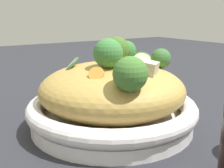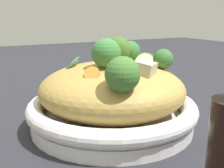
{
  "view_description": "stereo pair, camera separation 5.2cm",
  "coord_description": "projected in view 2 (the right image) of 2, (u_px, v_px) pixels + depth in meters",
  "views": [
    {
      "loc": [
        0.42,
        -0.28,
        0.21
      ],
      "look_at": [
        0.0,
        0.0,
        0.08
      ],
      "focal_mm": 45.02,
      "sensor_mm": 36.0,
      "label": 1
    },
    {
      "loc": [
        0.45,
        -0.23,
        0.21
      ],
      "look_at": [
        0.0,
        0.0,
        0.08
      ],
      "focal_mm": 45.02,
      "sensor_mm": 36.0,
      "label": 2
    }
  ],
  "objects": [
    {
      "name": "ground_plane",
      "position": [
        112.0,
        125.0,
        0.54
      ],
      "size": [
        3.0,
        3.0,
        0.0
      ],
      "primitive_type": "plane",
      "color": "#27282E"
    },
    {
      "name": "noodle_heap",
      "position": [
        112.0,
        89.0,
        0.52
      ],
      "size": [
        0.27,
        0.27,
        0.11
      ],
      "color": "tan",
      "rests_on": "serving_bowl"
    },
    {
      "name": "broccoli_florets",
      "position": [
        123.0,
        57.0,
        0.49
      ],
      "size": [
        0.21,
        0.18,
        0.08
      ],
      "color": "#97B06A",
      "rests_on": "serving_bowl"
    },
    {
      "name": "chicken_chunks",
      "position": [
        119.0,
        62.0,
        0.54
      ],
      "size": [
        0.2,
        0.08,
        0.04
      ],
      "color": "beige",
      "rests_on": "serving_bowl"
    },
    {
      "name": "serving_bowl",
      "position": [
        112.0,
        112.0,
        0.53
      ],
      "size": [
        0.32,
        0.32,
        0.05
      ],
      "color": "white",
      "rests_on": "ground_plane"
    },
    {
      "name": "zucchini_slices",
      "position": [
        117.0,
        64.0,
        0.55
      ],
      "size": [
        0.09,
        0.2,
        0.04
      ],
      "color": "beige",
      "rests_on": "serving_bowl"
    },
    {
      "name": "carrot_coins",
      "position": [
        107.0,
        65.0,
        0.52
      ],
      "size": [
        0.15,
        0.15,
        0.04
      ],
      "color": "orange",
      "rests_on": "serving_bowl"
    }
  ]
}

